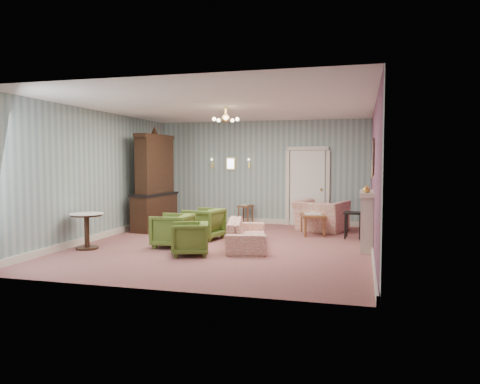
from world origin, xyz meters
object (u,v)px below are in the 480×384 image
(sofa_chintz, at_px, (247,229))
(pedestal_table, at_px, (87,231))
(olive_chair_b, at_px, (173,229))
(dresser, at_px, (154,179))
(side_table_black, at_px, (353,225))
(olive_chair_c, at_px, (204,222))
(coffee_table, at_px, (313,224))
(wingback_chair, at_px, (321,211))
(fireplace, at_px, (367,220))
(olive_chair_a, at_px, (190,237))

(sofa_chintz, relative_size, pedestal_table, 2.67)
(olive_chair_b, height_order, dresser, dresser)
(dresser, relative_size, side_table_black, 4.22)
(olive_chair_b, distance_m, olive_chair_c, 1.12)
(olive_chair_b, relative_size, dresser, 0.29)
(olive_chair_b, relative_size, side_table_black, 1.23)
(dresser, bearing_deg, coffee_table, 9.99)
(olive_chair_c, distance_m, sofa_chintz, 1.39)
(wingback_chair, distance_m, side_table_black, 1.31)
(sofa_chintz, height_order, dresser, dresser)
(fireplace, relative_size, side_table_black, 2.28)
(fireplace, bearing_deg, side_table_black, 104.44)
(sofa_chintz, xyz_separation_m, coffee_table, (1.12, 2.05, -0.13))
(coffee_table, xyz_separation_m, pedestal_table, (-4.19, -3.06, 0.11))
(olive_chair_b, xyz_separation_m, sofa_chintz, (1.49, 0.36, 0.00))
(sofa_chintz, height_order, side_table_black, sofa_chintz)
(side_table_black, bearing_deg, olive_chair_b, -150.90)
(sofa_chintz, bearing_deg, dresser, 45.48)
(olive_chair_a, height_order, side_table_black, olive_chair_a)
(olive_chair_b, bearing_deg, wingback_chair, 136.49)
(wingback_chair, relative_size, dresser, 0.46)
(olive_chair_b, bearing_deg, pedestal_table, -68.41)
(fireplace, bearing_deg, pedestal_table, -164.12)
(coffee_table, bearing_deg, dresser, -176.15)
(pedestal_table, bearing_deg, olive_chair_a, -0.67)
(wingback_chair, xyz_separation_m, coffee_table, (-0.16, -0.59, -0.27))
(wingback_chair, distance_m, fireplace, 2.37)
(olive_chair_a, height_order, wingback_chair, wingback_chair)
(olive_chair_c, xyz_separation_m, dresser, (-1.72, 1.05, 0.91))
(coffee_table, relative_size, side_table_black, 1.59)
(olive_chair_a, bearing_deg, fireplace, 96.85)
(olive_chair_b, xyz_separation_m, olive_chair_c, (0.30, 1.08, 0.01))
(sofa_chintz, distance_m, fireplace, 2.44)
(olive_chair_c, height_order, side_table_black, olive_chair_c)
(olive_chair_c, relative_size, side_table_black, 1.27)
(wingback_chair, bearing_deg, coffee_table, 95.01)
(olive_chair_a, xyz_separation_m, olive_chair_c, (-0.34, 1.76, 0.05))
(sofa_chintz, bearing_deg, coffee_table, -41.91)
(wingback_chair, bearing_deg, olive_chair_c, 57.69)
(dresser, xyz_separation_m, side_table_black, (5.00, -0.14, -0.99))
(sofa_chintz, distance_m, pedestal_table, 3.23)
(olive_chair_a, relative_size, sofa_chintz, 0.35)
(wingback_chair, relative_size, pedestal_table, 1.63)
(olive_chair_b, distance_m, wingback_chair, 4.08)
(wingback_chair, bearing_deg, side_table_black, 148.74)
(olive_chair_c, distance_m, fireplace, 3.57)
(side_table_black, distance_m, pedestal_table, 5.79)
(fireplace, bearing_deg, olive_chair_c, 177.01)
(dresser, distance_m, side_table_black, 5.09)
(olive_chair_b, distance_m, fireplace, 3.97)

